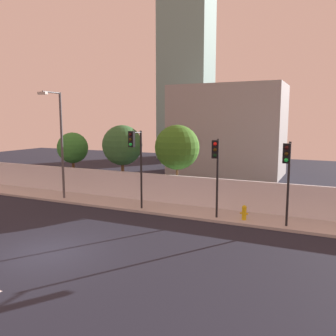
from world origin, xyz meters
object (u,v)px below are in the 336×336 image
roadside_tree_midleft (122,145)px  roadside_tree_midright (177,147)px  traffic_light_left (216,162)px  fire_hydrant (244,212)px  traffic_light_right (287,166)px  traffic_light_center (136,153)px  roadside_tree_leftmost (73,148)px  street_lamp_curbside (59,137)px

roadside_tree_midleft → roadside_tree_midright: roadside_tree_midright is taller
traffic_light_left → roadside_tree_midleft: 9.22m
traffic_light_left → fire_hydrant: traffic_light_left is taller
traffic_light_left → traffic_light_right: 3.50m
traffic_light_center → traffic_light_right: size_ratio=1.10×
roadside_tree_leftmost → roadside_tree_midright: 8.79m
traffic_light_left → fire_hydrant: (1.32, 0.90, -2.73)m
roadside_tree_midleft → street_lamp_curbside: bearing=-128.7°
traffic_light_center → roadside_tree_midleft: (-3.39, 3.87, 0.06)m
traffic_light_left → fire_hydrant: size_ratio=5.43×
street_lamp_curbside → roadside_tree_midleft: (2.70, 3.38, -0.68)m
traffic_light_center → roadside_tree_midright: (0.89, 3.87, 0.07)m
roadside_tree_midleft → roadside_tree_midright: (4.29, 0.00, 0.00)m
roadside_tree_midleft → fire_hydrant: bearing=-18.4°
fire_hydrant → roadside_tree_leftmost: 14.68m
street_lamp_curbside → roadside_tree_midright: street_lamp_curbside is taller
roadside_tree_leftmost → traffic_light_right: bearing=-14.4°
fire_hydrant → roadside_tree_midright: roadside_tree_midright is taller
traffic_light_center → fire_hydrant: size_ratio=5.89×
roadside_tree_midleft → traffic_light_center: bearing=-48.7°
traffic_light_right → fire_hydrant: 3.60m
fire_hydrant → roadside_tree_midright: bearing=149.0°
roadside_tree_midright → traffic_light_right: bearing=-29.1°
traffic_light_left → roadside_tree_midleft: bearing=153.7°
traffic_light_center → street_lamp_curbside: size_ratio=0.66×
traffic_light_center → roadside_tree_midleft: size_ratio=0.92×
traffic_light_left → street_lamp_curbside: size_ratio=0.61×
traffic_light_center → traffic_light_right: (8.36, -0.29, -0.26)m
traffic_light_right → roadside_tree_midleft: (-11.76, 4.16, 0.32)m
fire_hydrant → roadside_tree_leftmost: bearing=167.3°
traffic_light_right → roadside_tree_leftmost: 16.78m
roadside_tree_midright → roadside_tree_leftmost: bearing=180.0°
traffic_light_left → roadside_tree_midright: roadside_tree_midright is taller
traffic_light_center → traffic_light_right: traffic_light_center is taller
street_lamp_curbside → roadside_tree_midright: size_ratio=1.38×
traffic_light_left → street_lamp_curbside: street_lamp_curbside is taller
roadside_tree_midright → traffic_light_center: bearing=-103.0°
traffic_light_left → roadside_tree_midright: size_ratio=0.84×
street_lamp_curbside → traffic_light_right: bearing=-3.1°
traffic_light_center → roadside_tree_midleft: roadside_tree_midleft is taller
street_lamp_curbside → roadside_tree_leftmost: (-1.79, 3.38, -1.03)m
fire_hydrant → roadside_tree_midright: (-5.29, 3.18, 3.02)m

